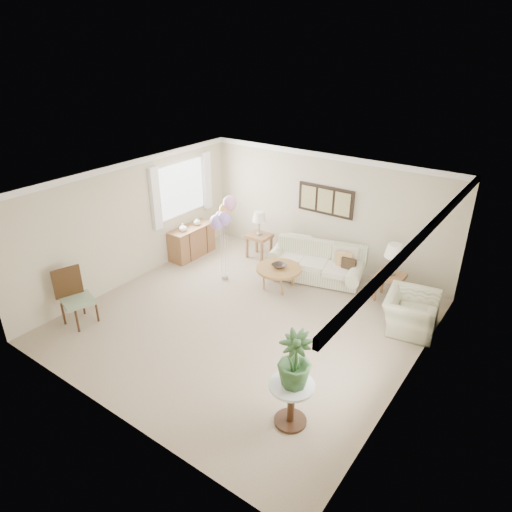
# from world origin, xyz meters

# --- Properties ---
(ground_plane) EXTENTS (6.00, 6.00, 0.00)m
(ground_plane) POSITION_xyz_m (0.00, 0.00, 0.00)
(ground_plane) COLOR tan
(room_shell) EXTENTS (6.04, 6.04, 2.60)m
(room_shell) POSITION_xyz_m (-0.11, 0.09, 1.63)
(room_shell) COLOR beige
(room_shell) RESTS_ON ground
(wall_art_triptych) EXTENTS (1.35, 0.06, 0.65)m
(wall_art_triptych) POSITION_xyz_m (0.00, 2.96, 1.55)
(wall_art_triptych) COLOR black
(wall_art_triptych) RESTS_ON ground
(sofa) EXTENTS (2.37, 1.28, 0.81)m
(sofa) POSITION_xyz_m (0.24, 2.24, 0.32)
(sofa) COLOR beige
(sofa) RESTS_ON ground
(end_table_left) EXTENTS (0.54, 0.49, 0.59)m
(end_table_left) POSITION_xyz_m (-1.38, 2.37, 0.49)
(end_table_left) COLOR olive
(end_table_left) RESTS_ON ground
(end_table_right) EXTENTS (0.53, 0.48, 0.58)m
(end_table_right) POSITION_xyz_m (1.89, 2.27, 0.48)
(end_table_right) COLOR olive
(end_table_right) RESTS_ON ground
(lamp_left) EXTENTS (0.32, 0.32, 0.57)m
(lamp_left) POSITION_xyz_m (-1.38, 2.37, 1.03)
(lamp_left) COLOR gray
(lamp_left) RESTS_ON end_table_left
(lamp_right) EXTENTS (0.37, 0.37, 0.65)m
(lamp_right) POSITION_xyz_m (1.89, 2.27, 1.08)
(lamp_right) COLOR gray
(lamp_right) RESTS_ON end_table_right
(coffee_table) EXTENTS (0.95, 0.95, 0.48)m
(coffee_table) POSITION_xyz_m (-0.18, 1.38, 0.44)
(coffee_table) COLOR #A16E35
(coffee_table) RESTS_ON ground
(decor_bowl) EXTENTS (0.35, 0.35, 0.07)m
(decor_bowl) POSITION_xyz_m (-0.19, 1.40, 0.51)
(decor_bowl) COLOR black
(decor_bowl) RESTS_ON coffee_table
(armchair) EXTENTS (1.05, 1.15, 0.66)m
(armchair) POSITION_xyz_m (2.57, 1.53, 0.33)
(armchair) COLOR beige
(armchair) RESTS_ON ground
(side_table) EXTENTS (0.62, 0.62, 0.68)m
(side_table) POSITION_xyz_m (2.00, -1.67, 0.51)
(side_table) COLOR silver
(side_table) RESTS_ON ground
(potted_plant) EXTENTS (0.48, 0.48, 0.81)m
(potted_plant) POSITION_xyz_m (2.03, -1.66, 1.08)
(potted_plant) COLOR #234824
(potted_plant) RESTS_ON side_table
(accent_chair) EXTENTS (0.67, 0.67, 1.08)m
(accent_chair) POSITION_xyz_m (-2.54, -1.86, 0.56)
(accent_chair) COLOR gray
(accent_chair) RESTS_ON ground
(credenza) EXTENTS (0.46, 1.20, 0.74)m
(credenza) POSITION_xyz_m (-2.76, 1.50, 0.37)
(credenza) COLOR olive
(credenza) RESTS_ON ground
(vase_white) EXTENTS (0.24, 0.24, 0.19)m
(vase_white) POSITION_xyz_m (-2.74, 1.22, 0.83)
(vase_white) COLOR white
(vase_white) RESTS_ON credenza
(vase_sage) EXTENTS (0.24, 0.24, 0.19)m
(vase_sage) POSITION_xyz_m (-2.74, 1.70, 0.83)
(vase_sage) COLOR #A9B596
(vase_sage) RESTS_ON credenza
(balloon_cluster) EXTENTS (0.50, 0.53, 1.92)m
(balloon_cluster) POSITION_xyz_m (-1.35, 1.01, 1.48)
(balloon_cluster) COLOR gray
(balloon_cluster) RESTS_ON ground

